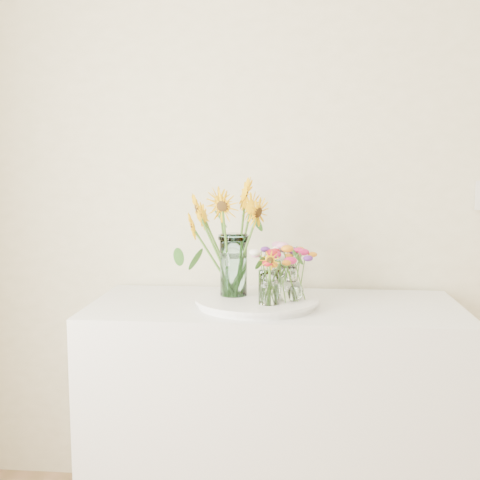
% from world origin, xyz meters
% --- Properties ---
extents(counter, '(1.40, 0.60, 0.90)m').
position_xyz_m(counter, '(-0.51, 1.93, 0.45)').
color(counter, white).
rests_on(counter, ground_plane).
extents(tray, '(0.44, 0.44, 0.02)m').
position_xyz_m(tray, '(-0.58, 1.89, 0.91)').
color(tray, white).
rests_on(tray, counter).
extents(mason_jar, '(0.13, 0.13, 0.24)m').
position_xyz_m(mason_jar, '(-0.67, 1.93, 1.05)').
color(mason_jar, '#B0E7EA').
rests_on(mason_jar, tray).
extents(sunflower_bouquet, '(0.72, 0.72, 0.44)m').
position_xyz_m(sunflower_bouquet, '(-0.67, 1.93, 1.15)').
color(sunflower_bouquet, '#FFBA05').
rests_on(sunflower_bouquet, tray).
extents(small_vase_a, '(0.09, 0.09, 0.13)m').
position_xyz_m(small_vase_a, '(-0.53, 1.80, 0.99)').
color(small_vase_a, white).
rests_on(small_vase_a, tray).
extents(wildflower_posy_a, '(0.18, 0.18, 0.22)m').
position_xyz_m(wildflower_posy_a, '(-0.53, 1.80, 1.03)').
color(wildflower_posy_a, orange).
rests_on(wildflower_posy_a, tray).
extents(small_vase_b, '(0.10, 0.10, 0.13)m').
position_xyz_m(small_vase_b, '(-0.45, 1.87, 0.99)').
color(small_vase_b, white).
rests_on(small_vase_b, tray).
extents(wildflower_posy_b, '(0.22, 0.22, 0.22)m').
position_xyz_m(wildflower_posy_b, '(-0.45, 1.87, 1.04)').
color(wildflower_posy_b, orange).
rests_on(wildflower_posy_b, tray).
extents(small_vase_c, '(0.09, 0.09, 0.12)m').
position_xyz_m(small_vase_c, '(-0.47, 1.96, 0.99)').
color(small_vase_c, white).
rests_on(small_vase_c, tray).
extents(wildflower_posy_c, '(0.17, 0.17, 0.21)m').
position_xyz_m(wildflower_posy_c, '(-0.47, 1.96, 1.03)').
color(wildflower_posy_c, orange).
rests_on(wildflower_posy_c, tray).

